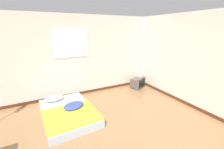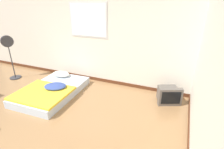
{
  "view_description": "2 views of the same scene",
  "coord_description": "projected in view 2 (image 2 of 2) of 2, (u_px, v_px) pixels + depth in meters",
  "views": [
    {
      "loc": [
        -1.01,
        -1.75,
        2.14
      ],
      "look_at": [
        0.99,
        2.09,
        0.84
      ],
      "focal_mm": 24.0,
      "sensor_mm": 36.0,
      "label": 1
    },
    {
      "loc": [
        2.49,
        -1.24,
        2.24
      ],
      "look_at": [
        1.09,
        2.07,
        0.69
      ],
      "focal_mm": 28.0,
      "sensor_mm": 36.0,
      "label": 2
    }
  ],
  "objects": [
    {
      "name": "mattress_bed",
      "position": [
        52.0,
        90.0,
        4.44
      ],
      "size": [
        1.28,
        1.87,
        0.33
      ],
      "color": "silver",
      "rests_on": "ground_plane"
    },
    {
      "name": "crt_tv",
      "position": [
        168.0,
        95.0,
        4.06
      ],
      "size": [
        0.59,
        0.55,
        0.42
      ],
      "color": "#56514C",
      "rests_on": "ground_plane"
    },
    {
      "name": "wall_back",
      "position": [
        89.0,
        37.0,
        4.85
      ],
      "size": [
        8.01,
        0.08,
        2.6
      ],
      "color": "silver",
      "rests_on": "ground_plane"
    },
    {
      "name": "wall_right",
      "position": [
        220.0,
        139.0,
        1.3
      ],
      "size": [
        0.08,
        8.35,
        2.6
      ],
      "color": "silver",
      "rests_on": "ground_plane"
    },
    {
      "name": "standing_fan",
      "position": [
        9.0,
        50.0,
        5.08
      ],
      "size": [
        0.33,
        0.33,
        1.31
      ],
      "color": "#333338",
      "rests_on": "ground_plane"
    }
  ]
}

